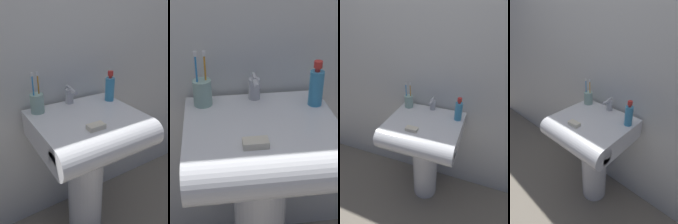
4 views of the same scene
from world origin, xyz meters
TOP-DOWN VIEW (x-y plane):
  - sink_pedestal at (0.00, 0.00)m, footprint 0.22×0.22m
  - sink_basin at (0.00, -0.06)m, footprint 0.56×0.52m
  - faucet at (-0.00, 0.17)m, footprint 0.05×0.11m
  - toothbrush_cup at (-0.21, 0.15)m, footprint 0.07×0.07m
  - soap_bottle at (0.23, 0.10)m, footprint 0.05×0.05m
  - bar_soap at (-0.04, -0.16)m, footprint 0.08×0.05m

SIDE VIEW (x-z plane):
  - sink_pedestal at x=0.00m, z-range 0.00..0.67m
  - sink_basin at x=0.00m, z-range 0.67..0.82m
  - bar_soap at x=-0.04m, z-range 0.82..0.84m
  - faucet at x=0.00m, z-range 0.82..0.92m
  - toothbrush_cup at x=-0.21m, z-range 0.76..0.98m
  - soap_bottle at x=0.23m, z-range 0.80..0.98m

